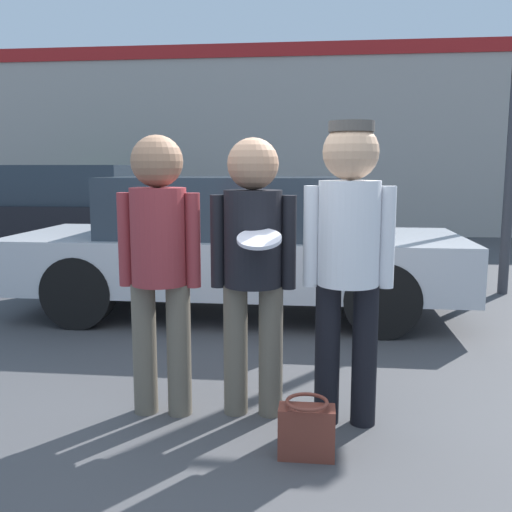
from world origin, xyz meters
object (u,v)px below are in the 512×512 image
Objects in this scene: person_left at (159,251)px; person_right at (349,244)px; parked_car_far at (72,212)px; shrub at (90,205)px; person_middle_with_frisbee at (253,253)px; handbag at (307,430)px; parked_car_near at (235,244)px.

person_right is (1.14, -0.02, 0.06)m from person_left.
parked_car_far is 2.99m from shrub.
person_middle_with_frisbee reaches higher than handbag.
parked_car_far is (-3.34, 6.20, -0.25)m from person_left.
handbag is at bearing -116.12° from person_right.
parked_car_far reaches higher than handbag.
person_left reaches higher than parked_car_near.
person_middle_with_frisbee is 10.19m from shrub.
person_middle_with_frisbee is 5.34× the size of handbag.
handbag is (0.35, -0.52, -0.87)m from person_middle_with_frisbee.
person_left reaches higher than parked_car_far.
shrub is (-4.78, 9.00, -0.31)m from person_middle_with_frisbee.
parked_car_near is at bearing -46.39° from parked_car_far.
handbag is at bearing -57.39° from parked_car_far.
person_middle_with_frisbee is at bearing -62.02° from shrub.
person_middle_with_frisbee is at bearing -79.01° from parked_car_near.
parked_car_near reaches higher than handbag.
parked_car_near is (-0.50, 2.55, -0.29)m from person_middle_with_frisbee.
person_right reaches higher than parked_car_near.
person_left is at bearing -65.04° from shrub.
parked_car_far is (-3.91, 6.14, -0.25)m from person_middle_with_frisbee.
shrub is at bearing 123.62° from parked_car_near.
person_left reaches higher than handbag.
parked_car_near is (-1.06, 2.62, -0.36)m from person_right.
person_right is at bearing -54.20° from parked_car_far.
parked_car_near is 3.25× the size of shrub.
person_right is at bearing -59.47° from shrub.
person_left is 0.37× the size of parked_car_near.
parked_car_near is 4.96m from parked_car_far.
parked_car_far reaches higher than parked_car_near.
parked_car_near reaches higher than shrub.
person_right is 2.85m from parked_car_near.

